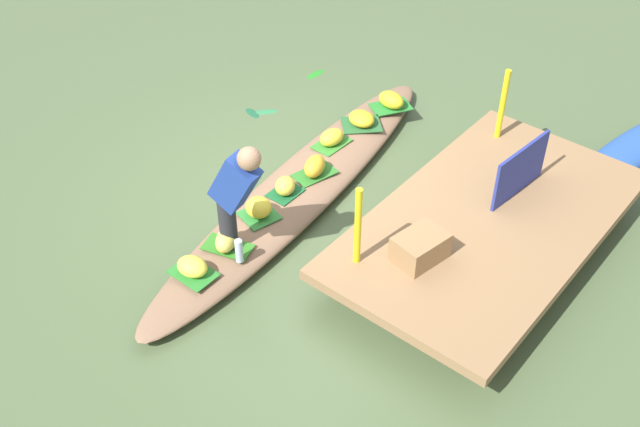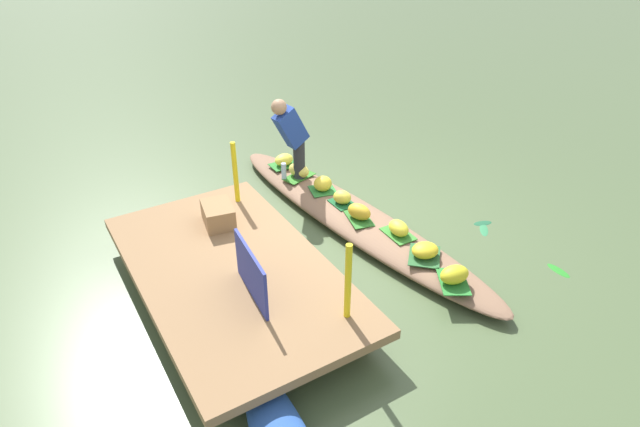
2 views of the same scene
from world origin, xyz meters
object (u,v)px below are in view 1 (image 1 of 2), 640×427
(market_banner, at_px, (521,170))
(banana_bunch_2, at_px, (362,119))
(banana_bunch_0, at_px, (259,207))
(water_bottle, at_px, (239,251))
(vendor_boat, at_px, (299,190))
(produce_crate, at_px, (420,247))
(banana_bunch_6, at_px, (332,137))
(banana_bunch_7, at_px, (227,239))
(banana_bunch_4, at_px, (285,186))
(moored_boat, at_px, (629,152))
(banana_bunch_3, at_px, (192,266))
(vendor_person, at_px, (235,191))
(banana_bunch_5, at_px, (315,166))
(banana_bunch_1, at_px, (391,100))

(market_banner, bearing_deg, banana_bunch_2, -90.03)
(banana_bunch_0, relative_size, water_bottle, 1.05)
(banana_bunch_0, distance_m, market_banner, 2.46)
(vendor_boat, height_order, produce_crate, produce_crate)
(banana_bunch_6, xyz_separation_m, market_banner, (-0.30, 1.99, 0.35))
(vendor_boat, xyz_separation_m, banana_bunch_7, (1.14, 0.13, 0.21))
(vendor_boat, height_order, banana_bunch_4, banana_bunch_4)
(moored_boat, xyz_separation_m, banana_bunch_3, (4.28, -2.18, 0.18))
(vendor_person, bearing_deg, market_banner, 143.04)
(vendor_person, xyz_separation_m, water_bottle, (0.09, 0.09, -0.57))
(moored_boat, xyz_separation_m, banana_bunch_5, (2.52, -2.27, 0.19))
(banana_bunch_0, relative_size, banana_bunch_6, 0.85)
(water_bottle, bearing_deg, moored_boat, 153.11)
(vendor_boat, xyz_separation_m, banana_bunch_1, (-1.70, -0.09, 0.20))
(banana_bunch_5, height_order, banana_bunch_7, banana_bunch_7)
(banana_bunch_4, distance_m, banana_bunch_6, 0.95)
(banana_bunch_6, distance_m, produce_crate, 2.08)
(banana_bunch_2, bearing_deg, moored_boat, 121.65)
(moored_boat, xyz_separation_m, banana_bunch_2, (1.51, -2.44, 0.17))
(vendor_boat, height_order, water_bottle, water_bottle)
(banana_bunch_3, height_order, banana_bunch_6, same)
(banana_bunch_4, height_order, banana_bunch_7, banana_bunch_7)
(banana_bunch_6, bearing_deg, moored_boat, 129.00)
(vendor_boat, distance_m, market_banner, 2.17)
(banana_bunch_1, height_order, banana_bunch_3, banana_bunch_1)
(moored_boat, xyz_separation_m, market_banner, (1.70, -0.48, 0.52))
(vendor_boat, height_order, banana_bunch_7, banana_bunch_7)
(banana_bunch_4, relative_size, banana_bunch_5, 0.76)
(vendor_person, distance_m, water_bottle, 0.58)
(banana_bunch_0, relative_size, market_banner, 0.31)
(banana_bunch_1, bearing_deg, moored_boat, 112.79)
(banana_bunch_1, height_order, banana_bunch_2, banana_bunch_1)
(moored_boat, relative_size, vendor_person, 1.88)
(banana_bunch_4, bearing_deg, vendor_person, 14.90)
(banana_bunch_1, distance_m, market_banner, 2.07)
(banana_bunch_5, distance_m, vendor_person, 1.44)
(banana_bunch_4, height_order, vendor_person, vendor_person)
(water_bottle, distance_m, market_banner, 2.69)
(banana_bunch_7, bearing_deg, water_bottle, 75.02)
(moored_boat, bearing_deg, produce_crate, -3.55)
(moored_boat, xyz_separation_m, banana_bunch_4, (2.93, -2.30, 0.18))
(banana_bunch_0, height_order, banana_bunch_3, banana_bunch_0)
(moored_boat, xyz_separation_m, produce_crate, (3.03, -0.68, 0.39))
(banana_bunch_1, distance_m, banana_bunch_4, 1.93)
(banana_bunch_0, distance_m, produce_crate, 1.63)
(banana_bunch_4, bearing_deg, banana_bunch_1, -176.95)
(vendor_boat, relative_size, market_banner, 5.98)
(moored_boat, xyz_separation_m, banana_bunch_0, (3.35, -2.27, 0.19))
(banana_bunch_0, height_order, banana_bunch_7, banana_bunch_0)
(vendor_person, bearing_deg, banana_bunch_7, -72.15)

